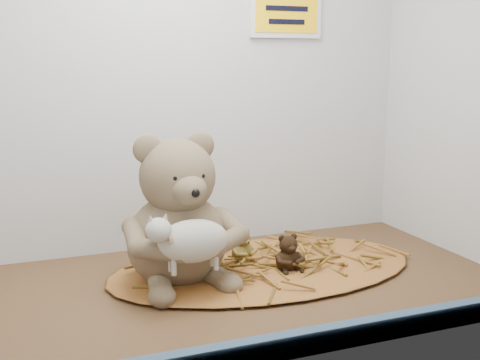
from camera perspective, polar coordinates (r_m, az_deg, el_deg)
name	(u,v)px	position (r cm, az deg, el deg)	size (l,w,h in cm)	color
alcove_shell	(188,50)	(116.76, -4.93, 12.17)	(120.40, 60.20, 90.40)	#483019
front_rail	(266,349)	(91.12, 2.52, -15.70)	(119.28, 2.20, 3.60)	#3D5A75
straw_bed	(264,267)	(127.10, 2.33, -8.25)	(66.18, 38.43, 1.28)	brown
main_teddy	(177,209)	(116.96, -6.00, -2.77)	(23.93, 25.26, 29.67)	olive
toy_lamb	(193,241)	(108.00, -4.47, -5.80)	(16.98, 10.36, 10.97)	beige
mini_teddy_tan	(242,244)	(128.36, 0.21, -6.10)	(5.62, 5.94, 6.97)	olive
mini_teddy_brown	(288,251)	(123.29, 4.56, -6.72)	(6.13, 6.47, 7.61)	black
wall_sign	(286,9)	(147.07, 4.37, 15.90)	(16.00, 1.20, 11.00)	yellow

